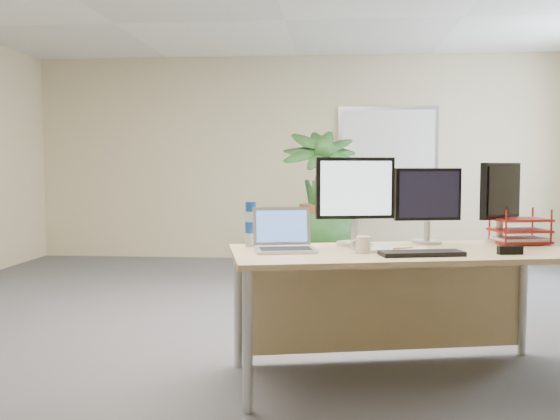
# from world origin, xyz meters

# --- Properties ---
(floor) EXTENTS (8.00, 8.00, 0.00)m
(floor) POSITION_xyz_m (0.00, 0.00, 0.00)
(floor) COLOR #4D4D52
(floor) RESTS_ON ground
(back_wall) EXTENTS (7.00, 0.04, 2.70)m
(back_wall) POSITION_xyz_m (0.00, 4.00, 1.35)
(back_wall) COLOR beige
(back_wall) RESTS_ON floor
(whiteboard) EXTENTS (1.30, 0.04, 0.95)m
(whiteboard) POSITION_xyz_m (1.20, 3.97, 1.55)
(whiteboard) COLOR #B4B5B9
(whiteboard) RESTS_ON back_wall
(desk) EXTENTS (2.11, 1.24, 0.76)m
(desk) POSITION_xyz_m (0.88, -0.61, 0.60)
(desk) COLOR tan
(desk) RESTS_ON floor
(floor_plant) EXTENTS (0.96, 0.96, 1.50)m
(floor_plant) POSITION_xyz_m (0.33, 2.42, 0.75)
(floor_plant) COLOR #193B15
(floor_plant) RESTS_ON floor
(monitor_left) EXTENTS (0.48, 0.22, 0.54)m
(monitor_left) POSITION_xyz_m (0.63, -0.51, 1.07)
(monitor_left) COLOR #B4B5B9
(monitor_left) RESTS_ON desk
(monitor_right) EXTENTS (0.42, 0.19, 0.47)m
(monitor_right) POSITION_xyz_m (1.08, -0.36, 1.03)
(monitor_right) COLOR #B4B5B9
(monitor_right) RESTS_ON desk
(monitor_dark) EXTENTS (0.33, 0.37, 0.50)m
(monitor_dark) POSITION_xyz_m (1.55, -0.28, 1.05)
(monitor_dark) COLOR #B4B5B9
(monitor_dark) RESTS_ON desk
(laptop) EXTENTS (0.39, 0.36, 0.24)m
(laptop) POSITION_xyz_m (0.21, -0.77, 0.82)
(laptop) COLOR silver
(laptop) RESTS_ON desk
(keyboard) EXTENTS (0.47, 0.24, 0.03)m
(keyboard) POSITION_xyz_m (0.97, -0.91, 0.77)
(keyboard) COLOR black
(keyboard) RESTS_ON desk
(coffee_mug) EXTENTS (0.12, 0.08, 0.09)m
(coffee_mug) POSITION_xyz_m (0.66, -0.83, 0.80)
(coffee_mug) COLOR white
(coffee_mug) RESTS_ON desk
(spiral_notebook) EXTENTS (0.33, 0.26, 0.01)m
(spiral_notebook) POSITION_xyz_m (0.87, -0.73, 0.76)
(spiral_notebook) COLOR silver
(spiral_notebook) RESTS_ON desk
(orange_pen) EXTENTS (0.12, 0.07, 0.01)m
(orange_pen) POSITION_xyz_m (0.89, -0.74, 0.78)
(orange_pen) COLOR orange
(orange_pen) RESTS_ON spiral_notebook
(yellow_highlighter) EXTENTS (0.11, 0.04, 0.01)m
(yellow_highlighter) POSITION_xyz_m (1.13, -0.75, 0.77)
(yellow_highlighter) COLOR yellow
(yellow_highlighter) RESTS_ON desk
(water_bottle) EXTENTS (0.07, 0.07, 0.27)m
(water_bottle) POSITION_xyz_m (-0.00, -0.61, 0.89)
(water_bottle) COLOR silver
(water_bottle) RESTS_ON desk
(letter_tray) EXTENTS (0.37, 0.31, 0.15)m
(letter_tray) POSITION_xyz_m (1.65, -0.33, 0.83)
(letter_tray) COLOR maroon
(letter_tray) RESTS_ON desk
(stapler) EXTENTS (0.14, 0.07, 0.05)m
(stapler) POSITION_xyz_m (1.46, -0.83, 0.78)
(stapler) COLOR black
(stapler) RESTS_ON desk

